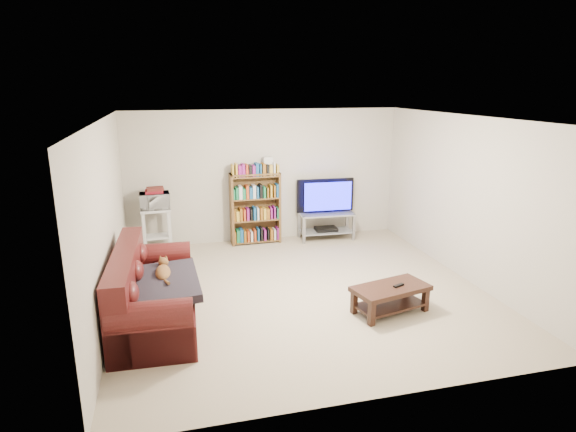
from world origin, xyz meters
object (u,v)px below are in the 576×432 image
object	(u,v)px
sofa	(149,297)
bookshelf	(255,207)
tv_stand	(326,221)
coffee_table	(390,294)

from	to	relation	value
sofa	bookshelf	distance (m)	3.27
tv_stand	bookshelf	distance (m)	1.37
bookshelf	tv_stand	bearing A→B (deg)	-5.18
sofa	coffee_table	distance (m)	3.01
coffee_table	tv_stand	bearing A→B (deg)	73.38
sofa	tv_stand	xyz separation A→B (m)	(3.14, 2.59, 0.02)
sofa	bookshelf	bearing A→B (deg)	58.10
coffee_table	bookshelf	bearing A→B (deg)	96.40
tv_stand	sofa	bearing A→B (deg)	-137.94
sofa	tv_stand	distance (m)	4.07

